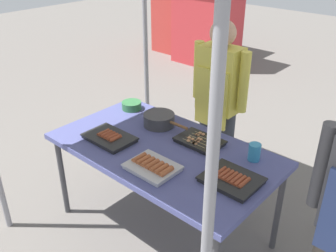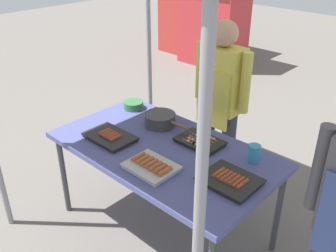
{
  "view_description": "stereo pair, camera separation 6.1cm",
  "coord_description": "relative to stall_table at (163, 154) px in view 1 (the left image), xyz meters",
  "views": [
    {
      "loc": [
        1.53,
        -1.67,
        2.12
      ],
      "look_at": [
        0.0,
        0.05,
        0.9
      ],
      "focal_mm": 40.27,
      "sensor_mm": 36.0,
      "label": 1
    },
    {
      "loc": [
        1.58,
        -1.63,
        2.12
      ],
      "look_at": [
        0.0,
        0.05,
        0.9
      ],
      "focal_mm": 40.27,
      "sensor_mm": 36.0,
      "label": 2
    }
  ],
  "objects": [
    {
      "name": "condiment_bowl",
      "position": [
        -0.63,
        0.29,
        0.08
      ],
      "size": [
        0.17,
        0.17,
        0.06
      ],
      "primitive_type": "cylinder",
      "color": "#33723F",
      "rests_on": "stall_table"
    },
    {
      "name": "stall_table",
      "position": [
        0.0,
        0.0,
        0.0
      ],
      "size": [
        1.6,
        0.9,
        0.75
      ],
      "color": "#4C518C",
      "rests_on": "ground"
    },
    {
      "name": "tray_spring_rolls",
      "position": [
        0.13,
        -0.25,
        0.08
      ],
      "size": [
        0.32,
        0.25,
        0.06
      ],
      "color": "#ADADB2",
      "rests_on": "stall_table"
    },
    {
      "name": "drink_cup_near_edge",
      "position": [
        0.56,
        0.28,
        0.11
      ],
      "size": [
        0.08,
        0.08,
        0.12
      ],
      "primitive_type": "cylinder",
      "color": "#338CBF",
      "rests_on": "stall_table"
    },
    {
      "name": "tray_pork_links",
      "position": [
        0.58,
        -0.03,
        0.07
      ],
      "size": [
        0.34,
        0.28,
        0.05
      ],
      "color": "black",
      "rests_on": "stall_table"
    },
    {
      "name": "tray_meat_skewers",
      "position": [
        0.16,
        0.21,
        0.07
      ],
      "size": [
        0.33,
        0.22,
        0.04
      ],
      "color": "black",
      "rests_on": "stall_table"
    },
    {
      "name": "neighbor_stall_left",
      "position": [
        -2.23,
        3.55,
        0.17
      ],
      "size": [
        1.05,
        0.66,
        1.72
      ],
      "color": "#C63338",
      "rests_on": "ground"
    },
    {
      "name": "ground_plane",
      "position": [
        0.0,
        0.0,
        -0.7
      ],
      "size": [
        18.0,
        18.0,
        0.0
      ],
      "primitive_type": "plane",
      "color": "#66605B"
    },
    {
      "name": "cooking_wok",
      "position": [
        -0.25,
        0.23,
        0.1
      ],
      "size": [
        0.4,
        0.24,
        0.1
      ],
      "color": "#38383A",
      "rests_on": "stall_table"
    },
    {
      "name": "tray_grilled_sausages",
      "position": [
        -0.36,
        -0.18,
        0.07
      ],
      "size": [
        0.37,
        0.25,
        0.05
      ],
      "color": "black",
      "rests_on": "stall_table"
    },
    {
      "name": "vendor_woman",
      "position": [
        -0.06,
        0.74,
        0.19
      ],
      "size": [
        0.52,
        0.22,
        1.51
      ],
      "rotation": [
        0.0,
        0.0,
        3.14
      ],
      "color": "#333842",
      "rests_on": "ground"
    }
  ]
}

